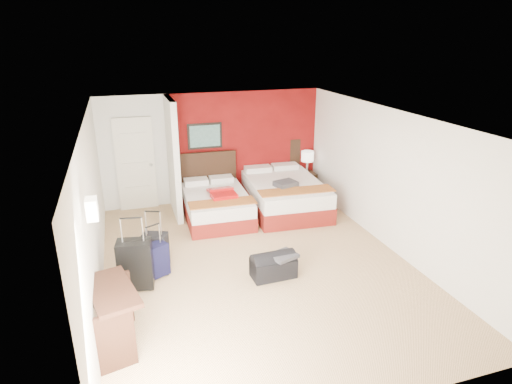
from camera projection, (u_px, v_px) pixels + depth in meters
name	position (u px, v px, depth m)	size (l,w,h in m)	color
ground	(257.00, 263.00, 7.41)	(6.50, 6.50, 0.00)	#D5B283
room_walls	(159.00, 177.00, 7.84)	(5.02, 6.52, 2.50)	silver
red_accent_panel	(245.00, 145.00, 10.08)	(3.50, 0.04, 2.50)	maroon
partition_wall	(173.00, 159.00, 9.03)	(0.12, 1.20, 2.50)	silver
entry_door	(136.00, 164.00, 9.42)	(0.82, 0.06, 2.05)	silver
bed_left	(217.00, 206.00, 9.12)	(1.30, 1.86, 0.56)	silver
bed_right	(285.00, 195.00, 9.58)	(1.54, 2.20, 0.66)	white
red_suitcase_open	(222.00, 193.00, 8.95)	(0.51, 0.71, 0.09)	#B40F10
jacket_bundle	(286.00, 184.00, 9.16)	(0.44, 0.35, 0.11)	#3D3D43
nightstand	(306.00, 184.00, 10.51)	(0.39, 0.39, 0.55)	black
table_lamp	(307.00, 162.00, 10.33)	(0.30, 0.30, 0.53)	beige
suitcase_black	(136.00, 266.00, 6.58)	(0.51, 0.32, 0.77)	black
suitcase_charcoal	(156.00, 252.00, 7.18)	(0.40, 0.25, 0.59)	black
suitcase_navy	(156.00, 262.00, 6.92)	(0.39, 0.24, 0.54)	black
duffel_bag	(273.00, 267.00, 6.95)	(0.70, 0.38, 0.36)	black
jacket_draped	(283.00, 255.00, 6.88)	(0.40, 0.34, 0.05)	#39383D
desk	(115.00, 318.00, 5.32)	(0.50, 1.00, 0.83)	black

